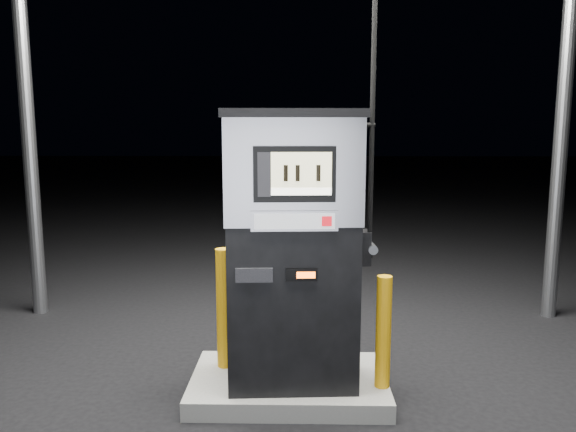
{
  "coord_description": "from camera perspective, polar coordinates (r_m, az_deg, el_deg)",
  "views": [
    {
      "loc": [
        0.08,
        -4.37,
        2.17
      ],
      "look_at": [
        -0.01,
        0.0,
        1.48
      ],
      "focal_mm": 35.0,
      "sensor_mm": 36.0,
      "label": 1
    }
  ],
  "objects": [
    {
      "name": "ground",
      "position": [
        4.88,
        0.1,
        -17.5
      ],
      "size": [
        80.0,
        80.0,
        0.0
      ],
      "primitive_type": "plane",
      "color": "black",
      "rests_on": "ground"
    },
    {
      "name": "pump_island",
      "position": [
        4.85,
        0.1,
        -16.7
      ],
      "size": [
        1.6,
        1.0,
        0.15
      ],
      "primitive_type": "cube",
      "color": "slate",
      "rests_on": "ground"
    },
    {
      "name": "fuel_dispenser",
      "position": [
        4.36,
        0.53,
        -3.16
      ],
      "size": [
        1.2,
        0.7,
        4.47
      ],
      "rotation": [
        0.0,
        0.0,
        0.06
      ],
      "color": "black",
      "rests_on": "pump_island"
    },
    {
      "name": "bollard_left",
      "position": [
        4.84,
        -6.47,
        -9.29
      ],
      "size": [
        0.15,
        0.15,
        1.03
      ],
      "primitive_type": "cylinder",
      "rotation": [
        0.0,
        0.0,
        -0.1
      ],
      "color": "#EBA10D",
      "rests_on": "pump_island"
    },
    {
      "name": "bollard_right",
      "position": [
        4.52,
        9.66,
        -11.54
      ],
      "size": [
        0.15,
        0.15,
        0.9
      ],
      "primitive_type": "cylinder",
      "rotation": [
        0.0,
        0.0,
        0.31
      ],
      "color": "#EBA10D",
      "rests_on": "pump_island"
    }
  ]
}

